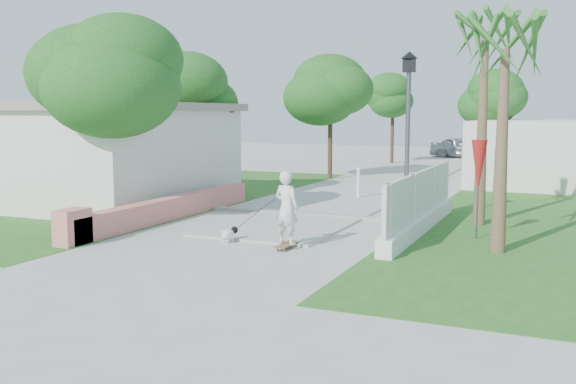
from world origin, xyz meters
The scene contains 21 objects.
ground centered at (0.00, 0.00, 0.00)m, with size 90.00×90.00×0.00m, color #B7B7B2.
path_strip centered at (0.00, 20.00, 0.03)m, with size 3.20×36.00×0.06m, color #B7B7B2.
curb centered at (0.00, 6.00, 0.05)m, with size 6.50×0.25×0.10m, color #999993.
grass_left centered at (-7.00, 8.00, 0.01)m, with size 8.00×20.00×0.01m, color #26631F.
pink_wall centered at (-3.30, 3.55, 0.31)m, with size 0.45×8.20×0.80m.
house_left centered at (-8.00, 6.00, 1.64)m, with size 8.40×7.40×3.23m.
lattice_fence centered at (3.40, 5.00, 0.54)m, with size 0.35×7.00×1.50m.
building_right centered at (6.00, 18.00, 1.30)m, with size 6.00×8.00×2.60m, color silver.
street_lamp centered at (2.90, 5.50, 2.43)m, with size 0.44×0.44×4.44m.
bollard centered at (0.20, 10.00, 0.58)m, with size 0.14×0.14×1.09m.
patio_umbrella centered at (4.80, 4.50, 1.69)m, with size 0.36×0.36×2.30m.
tree_left_near centered at (-4.48, 2.98, 3.82)m, with size 3.60×3.60×5.28m.
tree_left_mid centered at (-5.48, 8.48, 3.50)m, with size 3.20×3.20×4.85m.
tree_path_left centered at (-2.98, 15.98, 3.82)m, with size 3.40×3.40×5.23m.
tree_path_right centered at (3.22, 19.98, 3.49)m, with size 3.00×3.00×4.79m.
tree_path_far centered at (-2.78, 25.98, 3.82)m, with size 3.20×3.20×5.17m.
palm_far centered at (4.60, 6.50, 4.48)m, with size 1.80×1.80×5.30m.
palm_near centered at (5.40, 3.20, 3.95)m, with size 1.80×1.80×4.70m.
skateboarder centered at (0.89, 1.80, 0.82)m, with size 1.80×0.86×1.69m.
dog centered at (-0.26, 1.83, 0.20)m, with size 0.37×0.51×0.37m.
parked_car centered at (0.41, 31.53, 0.69)m, with size 1.63×4.06×1.38m, color #B4B7BD.
Camera 1 is at (6.68, -10.66, 2.91)m, focal length 40.00 mm.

